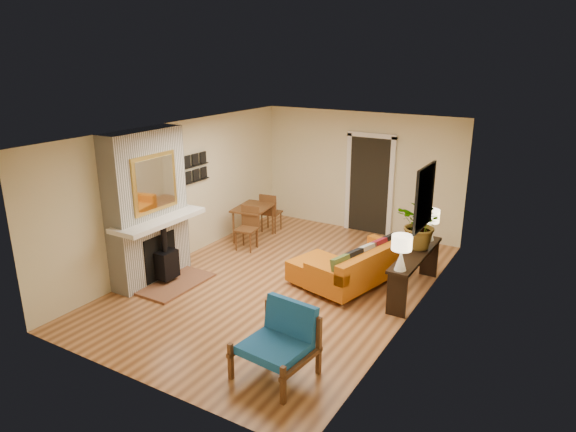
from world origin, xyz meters
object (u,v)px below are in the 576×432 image
object	(u,v)px
houseplant	(422,224)
console_table	(415,261)
ottoman	(319,271)
blue_chair	(281,337)
lamp_near	(401,248)
lamp_far	(430,221)
sofa	(362,266)
dining_table	(256,213)

from	to	relation	value
houseplant	console_table	bearing A→B (deg)	-87.54
ottoman	blue_chair	bearing A→B (deg)	-73.05
lamp_near	lamp_far	world-z (taller)	same
sofa	console_table	size ratio (longest dim) A/B	1.11
sofa	lamp_far	size ratio (longest dim) A/B	3.80
console_table	lamp_far	world-z (taller)	lamp_far
lamp_far	houseplant	xyz separation A→B (m)	(-0.01, -0.46, 0.08)
console_table	lamp_far	size ratio (longest dim) A/B	3.43
dining_table	console_table	xyz separation A→B (m)	(3.65, -0.84, 0.01)
lamp_far	dining_table	bearing A→B (deg)	177.66
lamp_far	houseplant	distance (m)	0.47
ottoman	console_table	size ratio (longest dim) A/B	0.54
console_table	lamp_near	size ratio (longest dim) A/B	3.43
console_table	ottoman	bearing A→B (deg)	-163.63
console_table	lamp_near	bearing A→B (deg)	-90.00
blue_chair	lamp_far	world-z (taller)	lamp_far
blue_chair	lamp_near	size ratio (longest dim) A/B	1.71
ottoman	houseplant	world-z (taller)	houseplant
ottoman	blue_chair	size ratio (longest dim) A/B	1.09
sofa	ottoman	distance (m)	0.73
ottoman	console_table	distance (m)	1.60
lamp_near	houseplant	size ratio (longest dim) A/B	0.65
lamp_near	sofa	bearing A→B (deg)	141.54
console_table	houseplant	distance (m)	0.61
ottoman	houseplant	bearing A→B (deg)	24.31
houseplant	dining_table	bearing A→B (deg)	170.50
sofa	lamp_far	world-z (taller)	lamp_far
ottoman	blue_chair	distance (m)	2.60
lamp_far	ottoman	bearing A→B (deg)	-142.97
sofa	blue_chair	world-z (taller)	blue_chair
blue_chair	houseplant	distance (m)	3.31
dining_table	lamp_near	distance (m)	4.03
dining_table	lamp_far	xyz separation A→B (m)	(3.65, -0.15, 0.49)
ottoman	dining_table	world-z (taller)	dining_table
blue_chair	dining_table	distance (m)	4.76
dining_table	console_table	size ratio (longest dim) A/B	0.89
lamp_far	blue_chair	bearing A→B (deg)	-101.70
sofa	lamp_near	bearing A→B (deg)	-38.46
lamp_far	sofa	bearing A→B (deg)	-137.80
ottoman	console_table	world-z (taller)	console_table
sofa	console_table	bearing A→B (deg)	6.05
dining_table	lamp_near	world-z (taller)	lamp_near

